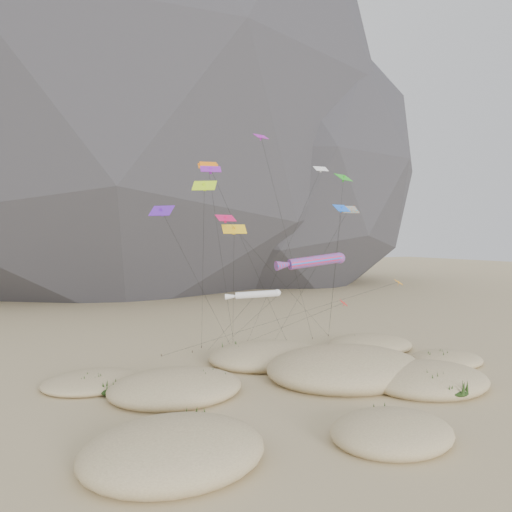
{
  "coord_description": "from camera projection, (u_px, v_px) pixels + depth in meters",
  "views": [
    {
      "loc": [
        -28.52,
        -39.28,
        15.25
      ],
      "look_at": [
        -2.51,
        12.0,
        13.04
      ],
      "focal_mm": 35.0,
      "sensor_mm": 36.0,
      "label": 1
    }
  ],
  "objects": [
    {
      "name": "ground",
      "position": [
        335.0,
        394.0,
        48.48
      ],
      "size": [
        500.0,
        500.0,
        0.0
      ],
      "primitive_type": "plane",
      "color": "#CCB789",
      "rests_on": "ground"
    },
    {
      "name": "rock_headland",
      "position": [
        126.0,
        52.0,
        154.36
      ],
      "size": [
        226.37,
        148.64,
        177.5
      ],
      "color": "black",
      "rests_on": "ground"
    },
    {
      "name": "dunes",
      "position": [
        307.0,
        377.0,
        51.71
      ],
      "size": [
        49.21,
        35.43,
        4.22
      ],
      "color": "#CCB789",
      "rests_on": "ground"
    },
    {
      "name": "dune_grass",
      "position": [
        310.0,
        377.0,
        51.27
      ],
      "size": [
        40.61,
        29.28,
        1.55
      ],
      "color": "black",
      "rests_on": "ground"
    },
    {
      "name": "kite_stakes",
      "position": [
        249.0,
        344.0,
        70.03
      ],
      "size": [
        26.66,
        3.74,
        0.3
      ],
      "color": "#3F2D1E",
      "rests_on": "ground"
    },
    {
      "name": "rainbow_tube_kite",
      "position": [
        313.0,
        261.0,
        55.66
      ],
      "size": [
        8.72,
        19.89,
        13.48
      ],
      "color": "red",
      "rests_on": "ground"
    },
    {
      "name": "white_tube_kite",
      "position": [
        254.0,
        295.0,
        51.56
      ],
      "size": [
        5.22,
        18.07,
        9.85
      ],
      "color": "silver",
      "rests_on": "ground"
    },
    {
      "name": "orange_parafoil",
      "position": [
        209.0,
        169.0,
        57.69
      ],
      "size": [
        9.76,
        12.64,
        23.96
      ],
      "color": "orange",
      "rests_on": "ground"
    },
    {
      "name": "multi_parafoil",
      "position": [
        347.0,
        211.0,
        59.78
      ],
      "size": [
        4.25,
        14.18,
        18.99
      ],
      "color": "orange",
      "rests_on": "ground"
    },
    {
      "name": "delta_kites",
      "position": [
        275.0,
        211.0,
        57.22
      ],
      "size": [
        34.59,
        20.43,
        27.1
      ],
      "color": "green",
      "rests_on": "ground"
    }
  ]
}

